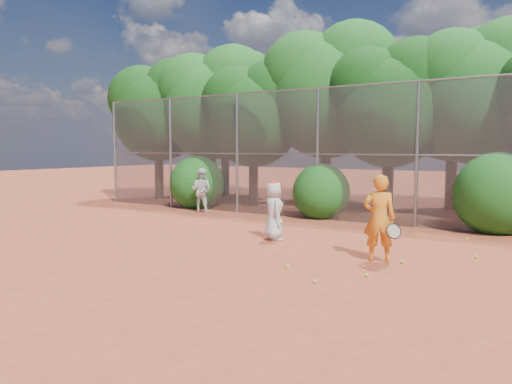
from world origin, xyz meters
The scene contains 23 objects.
ground centered at (0.00, 0.00, 0.00)m, with size 80.00×80.00×0.00m, color #A03F24.
fence_back centered at (-0.12, 6.00, 2.05)m, with size 20.05×0.09×4.03m.
tree_0 centered at (-9.44, 8.04, 3.93)m, with size 4.38×3.81×6.00m.
tree_1 centered at (-6.94, 8.54, 4.16)m, with size 4.64×4.03×6.35m.
tree_2 centered at (-4.45, 7.83, 3.58)m, with size 3.99×3.47×5.47m.
tree_3 centered at (-1.94, 8.84, 4.40)m, with size 4.89×4.26×6.70m.
tree_4 centered at (0.55, 8.24, 3.76)m, with size 4.19×3.64×5.73m.
tree_5 centered at (3.06, 9.04, 4.05)m, with size 4.51×3.92×6.17m.
tree_9 centered at (-7.94, 10.84, 4.34)m, with size 4.83×4.20×6.62m.
tree_10 centered at (-2.93, 11.05, 4.63)m, with size 5.15×4.48×7.06m.
tree_11 centered at (2.06, 10.64, 4.16)m, with size 4.64×4.03×6.35m.
bush_0 centered at (-6.00, 6.30, 1.00)m, with size 2.00×2.00×2.00m, color #134F15.
bush_1 centered at (-1.00, 6.30, 0.90)m, with size 1.80×1.80×1.80m, color #134F15.
bush_2 centered at (4.00, 6.30, 1.10)m, with size 2.20×2.20×2.20m, color #134F15.
player_yellow centered at (2.52, 1.42, 0.84)m, with size 0.86×0.65×1.69m.
player_teen centered at (-0.35, 2.27, 0.71)m, with size 0.80×0.79×1.42m.
player_white centered at (-5.07, 5.40, 0.75)m, with size 0.89×0.79×1.50m.
ball_0 centered at (2.76, 0.14, 0.03)m, with size 0.07×0.07×0.07m, color #B4D827.
ball_1 centered at (4.09, 2.71, 0.03)m, with size 0.07×0.07×0.07m, color #B4D827.
ball_2 centered at (2.18, -0.70, 0.03)m, with size 0.07×0.07×0.07m, color #B4D827.
ball_3 centered at (2.97, 1.46, 0.03)m, with size 0.07×0.07×0.07m, color #B4D827.
ball_4 centered at (1.30, -0.04, 0.03)m, with size 0.07×0.07×0.07m, color #B4D827.
ball_5 centered at (3.57, 4.69, 0.03)m, with size 0.07×0.07×0.07m, color #B4D827.
Camera 1 is at (5.65, -7.91, 2.21)m, focal length 35.00 mm.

